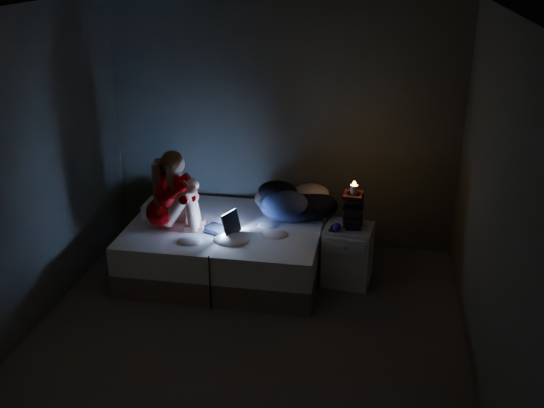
% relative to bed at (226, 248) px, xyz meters
% --- Properties ---
extents(floor, '(3.60, 3.80, 0.02)m').
position_rel_bed_xyz_m(floor, '(0.43, -1.10, -0.26)').
color(floor, '#3A3635').
rests_on(floor, ground).
extents(ceiling, '(3.60, 3.80, 0.02)m').
position_rel_bed_xyz_m(ceiling, '(0.43, -1.10, 2.36)').
color(ceiling, silver).
rests_on(ceiling, ground).
extents(wall_back, '(3.60, 0.02, 2.60)m').
position_rel_bed_xyz_m(wall_back, '(0.43, 0.81, 1.05)').
color(wall_back, '#40413D').
rests_on(wall_back, ground).
extents(wall_front, '(3.60, 0.02, 2.60)m').
position_rel_bed_xyz_m(wall_front, '(0.43, -3.01, 1.05)').
color(wall_front, '#40413D').
rests_on(wall_front, ground).
extents(wall_left, '(0.02, 3.80, 2.60)m').
position_rel_bed_xyz_m(wall_left, '(-1.38, -1.10, 1.05)').
color(wall_left, '#40413D').
rests_on(wall_left, ground).
extents(wall_right, '(0.02, 3.80, 2.60)m').
position_rel_bed_xyz_m(wall_right, '(2.24, -1.10, 1.05)').
color(wall_right, '#40413D').
rests_on(wall_right, ground).
extents(bed, '(1.85, 1.39, 0.51)m').
position_rel_bed_xyz_m(bed, '(0.00, 0.00, 0.00)').
color(bed, silver).
rests_on(bed, ground).
extents(pillow, '(0.45, 0.32, 0.13)m').
position_rel_bed_xyz_m(pillow, '(-0.62, 0.13, 0.32)').
color(pillow, white).
rests_on(pillow, bed).
extents(woman, '(0.53, 0.39, 0.78)m').
position_rel_bed_xyz_m(woman, '(-0.56, -0.18, 0.64)').
color(woman, '#A0000B').
rests_on(woman, bed).
extents(laptop, '(0.40, 0.35, 0.24)m').
position_rel_bed_xyz_m(laptop, '(-0.02, -0.16, 0.37)').
color(laptop, black).
rests_on(laptop, bed).
extents(clothes_pile, '(0.78, 0.71, 0.38)m').
position_rel_bed_xyz_m(clothes_pile, '(0.58, 0.28, 0.44)').
color(clothes_pile, navy).
rests_on(clothes_pile, bed).
extents(nightstand, '(0.48, 0.44, 0.58)m').
position_rel_bed_xyz_m(nightstand, '(1.19, -0.00, 0.04)').
color(nightstand, silver).
rests_on(nightstand, ground).
extents(book_stack, '(0.19, 0.25, 0.34)m').
position_rel_bed_xyz_m(book_stack, '(1.22, 0.00, 0.50)').
color(book_stack, black).
rests_on(book_stack, nightstand).
extents(candle, '(0.07, 0.07, 0.08)m').
position_rel_bed_xyz_m(candle, '(1.22, 0.00, 0.71)').
color(candle, beige).
rests_on(candle, book_stack).
extents(phone, '(0.07, 0.14, 0.01)m').
position_rel_bed_xyz_m(phone, '(1.07, -0.10, 0.33)').
color(phone, black).
rests_on(phone, nightstand).
extents(blue_orb, '(0.08, 0.08, 0.08)m').
position_rel_bed_xyz_m(blue_orb, '(1.11, -0.14, 0.37)').
color(blue_orb, '#221090').
rests_on(blue_orb, nightstand).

